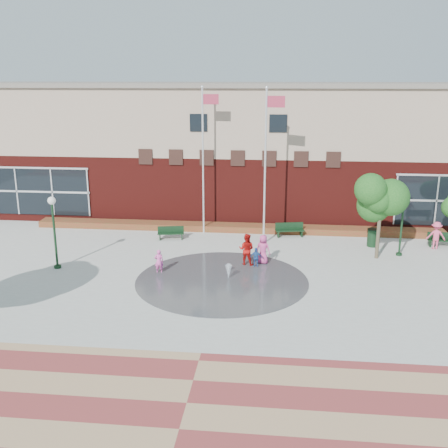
# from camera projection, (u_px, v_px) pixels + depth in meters

# --- Properties ---
(ground) EXTENTS (120.00, 120.00, 0.00)m
(ground) POSITION_uv_depth(u_px,v_px,m) (214.00, 307.00, 22.64)
(ground) COLOR #666056
(ground) RESTS_ON ground
(plaza_concrete) EXTENTS (46.00, 18.00, 0.01)m
(plaza_concrete) POSITION_uv_depth(u_px,v_px,m) (224.00, 273.00, 26.46)
(plaza_concrete) COLOR #A8A8A0
(plaza_concrete) RESTS_ON ground
(paver_band) EXTENTS (46.00, 6.00, 0.01)m
(paver_band) POSITION_uv_depth(u_px,v_px,m) (187.00, 403.00, 15.93)
(paver_band) COLOR maroon
(paver_band) RESTS_ON ground
(splash_pad) EXTENTS (8.40, 8.40, 0.01)m
(splash_pad) POSITION_uv_depth(u_px,v_px,m) (222.00, 281.00, 25.51)
(splash_pad) COLOR #383A3D
(splash_pad) RESTS_ON ground
(library_building) EXTENTS (44.40, 10.40, 9.20)m
(library_building) POSITION_uv_depth(u_px,v_px,m) (243.00, 147.00, 38.11)
(library_building) COLOR #52120F
(library_building) RESTS_ON ground
(flower_bed) EXTENTS (26.00, 1.20, 0.40)m
(flower_bed) POSITION_uv_depth(u_px,v_px,m) (236.00, 231.00, 33.74)
(flower_bed) COLOR maroon
(flower_bed) RESTS_ON ground
(flagpole_left) EXTENTS (1.07, 0.17, 9.10)m
(flagpole_left) POSITION_uv_depth(u_px,v_px,m) (204.00, 153.00, 31.99)
(flagpole_left) COLOR white
(flagpole_left) RESTS_ON ground
(flagpole_right) EXTENTS (1.12, 0.23, 9.10)m
(flagpole_right) POSITION_uv_depth(u_px,v_px,m) (266.00, 159.00, 29.78)
(flagpole_right) COLOR white
(flagpole_right) RESTS_ON ground
(lamp_left) EXTENTS (0.40, 0.40, 3.81)m
(lamp_left) POSITION_uv_depth(u_px,v_px,m) (54.00, 224.00, 26.55)
(lamp_left) COLOR #14321A
(lamp_left) RESTS_ON ground
(lamp_right) EXTENTS (0.37, 0.37, 3.46)m
(lamp_right) POSITION_uv_depth(u_px,v_px,m) (402.00, 218.00, 28.53)
(lamp_right) COLOR #14321A
(lamp_right) RESTS_ON ground
(bench_left) EXTENTS (1.64, 0.72, 0.80)m
(bench_left) POSITION_uv_depth(u_px,v_px,m) (171.00, 235.00, 31.91)
(bench_left) COLOR #14321A
(bench_left) RESTS_ON ground
(bench_mid) EXTENTS (1.82, 0.83, 0.88)m
(bench_mid) POSITION_uv_depth(u_px,v_px,m) (290.00, 233.00, 32.41)
(bench_mid) COLOR #14321A
(bench_mid) RESTS_ON ground
(bench_right) EXTENTS (1.69, 0.54, 0.84)m
(bench_right) POSITION_uv_depth(u_px,v_px,m) (442.00, 243.00, 30.49)
(bench_right) COLOR #14321A
(bench_right) RESTS_ON ground
(trash_can) EXTENTS (0.65, 0.65, 1.07)m
(trash_can) POSITION_uv_depth(u_px,v_px,m) (373.00, 238.00, 30.52)
(trash_can) COLOR #14321A
(trash_can) RESTS_ON ground
(tree_mid) EXTENTS (2.75, 2.75, 4.64)m
(tree_mid) POSITION_uv_depth(u_px,v_px,m) (381.00, 198.00, 27.75)
(tree_mid) COLOR #433828
(tree_mid) RESTS_ON ground
(water_jet_a) EXTENTS (0.34, 0.34, 0.67)m
(water_jet_a) POSITION_uv_depth(u_px,v_px,m) (229.00, 279.00, 25.77)
(water_jet_a) COLOR white
(water_jet_a) RESTS_ON ground
(water_jet_b) EXTENTS (0.18, 0.18, 0.40)m
(water_jet_b) POSITION_uv_depth(u_px,v_px,m) (229.00, 272.00, 26.64)
(water_jet_b) COLOR white
(water_jet_b) RESTS_ON ground
(child_splash) EXTENTS (0.50, 0.38, 1.24)m
(child_splash) POSITION_uv_depth(u_px,v_px,m) (159.00, 261.00, 26.38)
(child_splash) COLOR #EE52B3
(child_splash) RESTS_ON ground
(adult_red) EXTENTS (0.95, 0.80, 1.71)m
(adult_red) POSITION_uv_depth(u_px,v_px,m) (247.00, 249.00, 27.45)
(adult_red) COLOR #AD100E
(adult_red) RESTS_ON ground
(adult_pink) EXTENTS (0.90, 0.74, 1.58)m
(adult_pink) POSITION_uv_depth(u_px,v_px,m) (263.00, 249.00, 27.67)
(adult_pink) COLOR #CD4188
(adult_pink) RESTS_ON ground
(child_blue) EXTENTS (0.63, 0.28, 1.06)m
(child_blue) POSITION_uv_depth(u_px,v_px,m) (256.00, 258.00, 27.19)
(child_blue) COLOR #28549E
(child_blue) RESTS_ON ground
(person_bench) EXTENTS (1.09, 0.68, 1.62)m
(person_bench) POSITION_uv_depth(u_px,v_px,m) (436.00, 236.00, 30.00)
(person_bench) COLOR #E54B73
(person_bench) RESTS_ON ground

